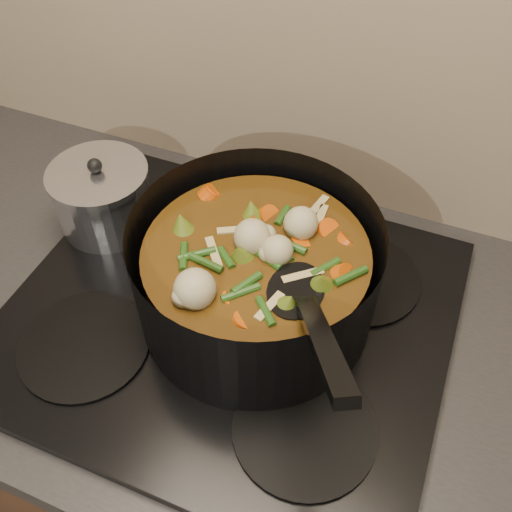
% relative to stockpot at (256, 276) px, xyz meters
% --- Properties ---
extents(counter, '(2.64, 0.64, 0.91)m').
position_rel_stockpot_xyz_m(counter, '(-0.03, -0.02, -0.55)').
color(counter, brown).
rests_on(counter, ground).
extents(stovetop, '(0.62, 0.54, 0.03)m').
position_rel_stockpot_xyz_m(stovetop, '(-0.03, -0.02, -0.08)').
color(stovetop, black).
rests_on(stovetop, counter).
extents(stockpot, '(0.41, 0.43, 0.24)m').
position_rel_stockpot_xyz_m(stockpot, '(0.00, 0.00, 0.00)').
color(stockpot, black).
rests_on(stockpot, stovetop).
extents(saucepan, '(0.16, 0.16, 0.13)m').
position_rel_stockpot_xyz_m(saucepan, '(-0.29, 0.08, -0.02)').
color(saucepan, silver).
rests_on(saucepan, stovetop).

